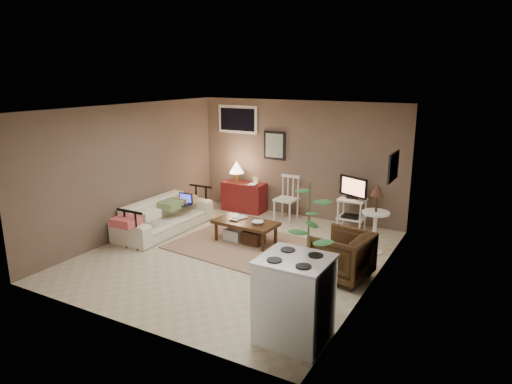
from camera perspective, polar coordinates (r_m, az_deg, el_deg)
The scene contains 20 objects.
floor at distance 7.65m, azimuth -2.50°, elevation -7.80°, with size 5.00×5.00×0.00m, color #C1B293.
art_back at distance 9.62m, azimuth 2.34°, elevation 5.83°, with size 0.50×0.03×0.60m, color black.
art_right at distance 7.36m, azimuth 16.81°, elevation 3.05°, with size 0.03×0.60×0.45m, color black.
window at distance 9.99m, azimuth -2.30°, elevation 9.05°, with size 0.96×0.03×0.60m, color silver.
rug at distance 8.01m, azimuth -1.64°, elevation -6.66°, with size 2.28×1.82×0.02m, color #947056.
coffee_table at distance 8.06m, azimuth -1.36°, elevation -4.78°, with size 1.15×0.64×0.43m.
sofa at distance 8.79m, azimuth -11.39°, elevation -2.28°, with size 2.07×0.60×0.81m, color beige.
sofa_pillows at distance 8.56m, azimuth -12.20°, elevation -2.14°, with size 0.40×1.97×0.14m, color #F3EBC9, non-canonical shape.
sofa_end_rails at distance 8.73m, azimuth -10.78°, elevation -2.75°, with size 0.56×2.07×0.70m, color black, non-canonical shape.
laptop at distance 8.90m, azimuth -8.98°, elevation -1.16°, with size 0.32×0.23×0.22m.
red_console at distance 9.92m, azimuth -1.59°, elevation -0.23°, with size 0.94×0.42×1.09m.
spindle_chair at distance 9.30m, azimuth 3.83°, elevation -0.93°, with size 0.43×0.43×0.91m.
tv_stand at distance 8.79m, azimuth 11.92°, elevation -1.28°, with size 0.59×0.40×1.05m.
side_table at distance 7.72m, azimuth 14.77°, elevation -2.27°, with size 0.45×0.45×1.19m.
armchair at distance 6.78m, azimuth 10.67°, elevation -7.53°, with size 0.75×0.71×0.78m, color #331F0E.
potted_plant at distance 5.77m, azimuth 6.55°, elevation -6.03°, with size 0.42×0.42×1.68m.
stove at distance 5.21m, azimuth 4.82°, elevation -13.17°, with size 0.76×0.70×0.99m.
bowl at distance 7.84m, azimuth 0.20°, elevation -3.31°, with size 0.20×0.05×0.20m, color #351D0E.
book_table at distance 8.21m, azimuth -2.35°, elevation -2.33°, with size 0.18×0.02×0.24m, color #351D0E.
book_console at distance 9.67m, azimuth -0.89°, elevation 1.59°, with size 0.17×0.02×0.22m, color #351D0E.
Camera 1 is at (3.72, -6.02, 2.91)m, focal length 32.00 mm.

